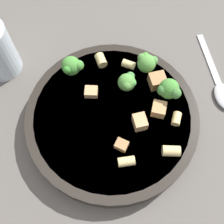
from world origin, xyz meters
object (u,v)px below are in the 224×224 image
object	(u,v)px
pasta_bowl	(112,118)
rigatoni_3	(126,161)
chicken_chunk_3	(159,109)
chicken_chunk_2	(122,145)
broccoli_floret_3	(127,82)
rigatoni_0	(171,151)
spoon	(220,86)
chicken_chunk_0	(140,122)
broccoli_floret_2	(147,63)
rigatoni_1	(101,60)
broccoli_floret_1	(169,89)
chicken_chunk_1	(157,81)
rigatoni_2	(176,119)
rigatoni_4	(129,64)
broccoli_floret_0	(72,66)
chicken_chunk_4	(91,92)

from	to	relation	value
pasta_bowl	rigatoni_3	size ratio (longest dim) A/B	11.33
chicken_chunk_3	chicken_chunk_2	bearing A→B (deg)	57.85
broccoli_floret_3	chicken_chunk_3	size ratio (longest dim) A/B	1.51
rigatoni_0	spoon	xyz separation A→B (m)	(-0.08, -0.16, -0.04)
chicken_chunk_0	chicken_chunk_3	bearing A→B (deg)	-131.00
chicken_chunk_0	spoon	world-z (taller)	chicken_chunk_0
broccoli_floret_3	rigatoni_0	world-z (taller)	broccoli_floret_3
broccoli_floret_3	chicken_chunk_0	world-z (taller)	broccoli_floret_3
chicken_chunk_0	chicken_chunk_2	size ratio (longest dim) A/B	1.28
broccoli_floret_2	rigatoni_0	size ratio (longest dim) A/B	1.43
broccoli_floret_3	rigatoni_0	xyz separation A→B (m)	(-0.09, 0.10, -0.01)
rigatoni_0	chicken_chunk_2	size ratio (longest dim) A/B	1.40
rigatoni_1	chicken_chunk_0	xyz separation A→B (m)	(-0.09, 0.10, 0.00)
broccoli_floret_1	chicken_chunk_1	xyz separation A→B (m)	(0.02, -0.02, -0.01)
broccoli_floret_1	rigatoni_3	bearing A→B (deg)	71.70
broccoli_floret_1	rigatoni_2	bearing A→B (deg)	118.09
rigatoni_4	rigatoni_2	bearing A→B (deg)	138.82
broccoli_floret_1	rigatoni_0	world-z (taller)	broccoli_floret_1
rigatoni_0	chicken_chunk_3	size ratio (longest dim) A/B	1.12
chicken_chunk_3	broccoli_floret_1	bearing A→B (deg)	-106.62
broccoli_floret_0	spoon	distance (m)	0.28
rigatoni_3	rigatoni_4	bearing A→B (deg)	-79.11
broccoli_floret_0	chicken_chunk_2	world-z (taller)	broccoli_floret_0
broccoli_floret_3	spoon	distance (m)	0.19
pasta_bowl	rigatoni_2	world-z (taller)	rigatoni_2
rigatoni_1	spoon	world-z (taller)	rigatoni_1
pasta_bowl	broccoli_floret_1	size ratio (longest dim) A/B	6.98
broccoli_floret_2	chicken_chunk_1	xyz separation A→B (m)	(-0.02, 0.02, -0.01)
pasta_bowl	rigatoni_3	world-z (taller)	rigatoni_3
chicken_chunk_3	spoon	world-z (taller)	chicken_chunk_3
chicken_chunk_2	pasta_bowl	bearing A→B (deg)	-61.52
chicken_chunk_3	rigatoni_4	bearing A→B (deg)	-48.81
chicken_chunk_3	chicken_chunk_0	bearing A→B (deg)	49.00
broccoli_floret_0	broccoli_floret_1	bearing A→B (deg)	176.77
pasta_bowl	chicken_chunk_2	distance (m)	0.06
chicken_chunk_1	rigatoni_3	bearing A→B (deg)	81.65
broccoli_floret_2	broccoli_floret_3	distance (m)	0.05
broccoli_floret_0	rigatoni_4	xyz separation A→B (m)	(-0.09, -0.04, -0.01)
rigatoni_4	spoon	xyz separation A→B (m)	(-0.18, -0.02, -0.04)
rigatoni_3	chicken_chunk_4	distance (m)	0.14
broccoli_floret_0	broccoli_floret_3	bearing A→B (deg)	174.89
chicken_chunk_2	chicken_chunk_4	xyz separation A→B (m)	(0.07, -0.08, -0.00)
broccoli_floret_3	chicken_chunk_0	size ratio (longest dim) A/B	1.48
pasta_bowl	chicken_chunk_0	xyz separation A→B (m)	(-0.05, 0.01, 0.02)
pasta_bowl	chicken_chunk_4	bearing A→B (deg)	-34.79
broccoli_floret_0	spoon	size ratio (longest dim) A/B	0.23
broccoli_floret_1	chicken_chunk_4	size ratio (longest dim) A/B	1.92
broccoli_floret_0	chicken_chunk_0	size ratio (longest dim) A/B	1.60
rigatoni_2	chicken_chunk_4	size ratio (longest dim) A/B	0.97
broccoli_floret_0	rigatoni_0	world-z (taller)	broccoli_floret_0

